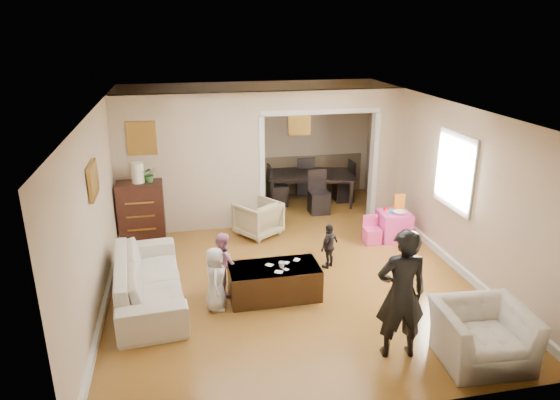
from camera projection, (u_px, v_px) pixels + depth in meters
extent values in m
plane|color=#A66E2B|center=(282.00, 263.00, 8.37)|extent=(7.00, 7.00, 0.00)
cube|color=#C1AE8D|center=(190.00, 164.00, 9.34)|extent=(2.75, 0.18, 2.60)
cube|color=#C1AE8D|center=(385.00, 154.00, 10.07)|extent=(0.55, 0.18, 2.60)
cube|color=#C1AE8D|center=(320.00, 99.00, 9.43)|extent=(2.22, 0.18, 0.35)
cube|color=white|center=(455.00, 171.00, 8.00)|extent=(0.03, 0.95, 1.10)
cube|color=brown|center=(142.00, 138.00, 8.91)|extent=(0.45, 0.03, 0.55)
cube|color=brown|center=(93.00, 180.00, 6.71)|extent=(0.03, 0.55, 0.40)
cube|color=brown|center=(299.00, 122.00, 11.19)|extent=(0.45, 0.03, 0.55)
imported|color=beige|center=(149.00, 279.00, 7.15)|extent=(1.08, 2.35, 0.67)
imported|color=tan|center=(258.00, 218.00, 9.39)|extent=(0.99, 1.00, 0.66)
imported|color=beige|center=(482.00, 334.00, 5.88)|extent=(1.10, 0.97, 0.67)
cube|color=black|center=(141.00, 212.00, 9.10)|extent=(0.81, 0.45, 1.11)
cylinder|color=#FFF8CF|center=(138.00, 173.00, 8.85)|extent=(0.22, 0.22, 0.36)
imported|color=#33672D|center=(149.00, 174.00, 8.90)|extent=(0.26, 0.23, 0.29)
cube|color=#392212|center=(274.00, 282.00, 7.28)|extent=(1.30, 0.66, 0.48)
imported|color=silver|center=(282.00, 265.00, 7.15)|extent=(0.09, 0.09, 0.09)
cube|color=#FF43AC|center=(394.00, 225.00, 9.24)|extent=(0.56, 0.56, 0.53)
cube|color=yellow|center=(399.00, 202.00, 9.22)|extent=(0.20, 0.07, 0.30)
cylinder|color=#2ABCD4|center=(391.00, 211.00, 9.08)|extent=(0.08, 0.08, 0.08)
cube|color=red|center=(386.00, 209.00, 9.24)|extent=(0.09, 0.08, 0.05)
imported|color=white|center=(400.00, 213.00, 9.05)|extent=(0.24, 0.24, 0.06)
imported|color=black|center=(311.00, 188.00, 11.10)|extent=(2.06, 1.43, 0.66)
imported|color=black|center=(401.00, 294.00, 5.82)|extent=(0.63, 0.45, 1.63)
imported|color=silver|center=(216.00, 279.00, 6.91)|extent=(0.36, 0.49, 0.92)
imported|color=#C87D9A|center=(223.00, 263.00, 7.35)|extent=(0.49, 0.55, 0.94)
imported|color=black|center=(329.00, 246.00, 8.12)|extent=(0.46, 0.43, 0.76)
cube|color=white|center=(269.00, 265.00, 7.25)|extent=(0.13, 0.13, 0.00)
cube|color=white|center=(297.00, 260.00, 7.40)|extent=(0.12, 0.13, 0.00)
cube|color=white|center=(287.00, 263.00, 7.31)|extent=(0.10, 0.10, 0.00)
cube|color=white|center=(279.00, 272.00, 7.04)|extent=(0.14, 0.13, 0.00)
cube|color=white|center=(286.00, 269.00, 7.12)|extent=(0.09, 0.10, 0.00)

